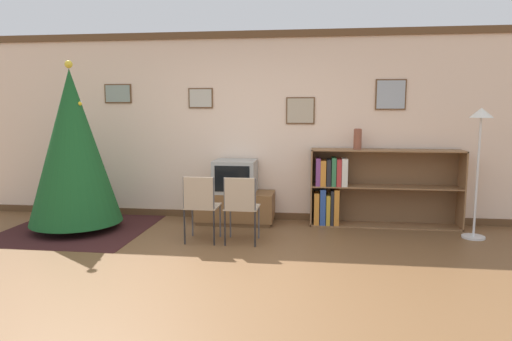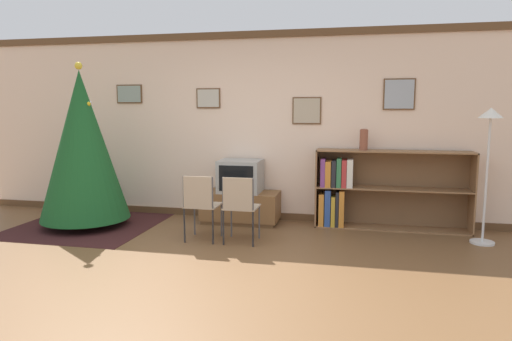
{
  "view_description": "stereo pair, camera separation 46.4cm",
  "coord_description": "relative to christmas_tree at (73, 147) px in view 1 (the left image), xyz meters",
  "views": [
    {
      "loc": [
        0.94,
        -4.09,
        1.62
      ],
      "look_at": [
        0.24,
        1.35,
        0.87
      ],
      "focal_mm": 32.0,
      "sensor_mm": 36.0,
      "label": 1
    },
    {
      "loc": [
        1.4,
        -4.02,
        1.62
      ],
      "look_at": [
        0.24,
        1.35,
        0.87
      ],
      "focal_mm": 32.0,
      "sensor_mm": 36.0,
      "label": 2
    }
  ],
  "objects": [
    {
      "name": "ground_plane",
      "position": [
        2.21,
        -1.52,
        -1.11
      ],
      "size": [
        24.0,
        24.0,
        0.0
      ],
      "primitive_type": "plane",
      "color": "brown"
    },
    {
      "name": "wall_back",
      "position": [
        2.21,
        0.97,
        0.24
      ],
      "size": [
        8.82,
        0.11,
        2.7
      ],
      "color": "beige",
      "rests_on": "ground_plane"
    },
    {
      "name": "area_rug",
      "position": [
        -0.0,
        -0.0,
        -1.11
      ],
      "size": [
        1.86,
        1.81,
        0.01
      ],
      "color": "#381919",
      "rests_on": "ground_plane"
    },
    {
      "name": "christmas_tree",
      "position": [
        0.0,
        0.0,
        0.0
      ],
      "size": [
        1.19,
        1.19,
        2.22
      ],
      "color": "maroon",
      "rests_on": "area_rug"
    },
    {
      "name": "tv_console",
      "position": [
        2.05,
        0.64,
        -0.89
      ],
      "size": [
        1.09,
        0.52,
        0.44
      ],
      "color": "brown",
      "rests_on": "ground_plane"
    },
    {
      "name": "television",
      "position": [
        2.05,
        0.64,
        -0.44
      ],
      "size": [
        0.58,
        0.51,
        0.45
      ],
      "color": "#9E9E99",
      "rests_on": "tv_console"
    },
    {
      "name": "folding_chair_left",
      "position": [
        1.8,
        -0.37,
        -0.64
      ],
      "size": [
        0.4,
        0.4,
        0.82
      ],
      "color": "tan",
      "rests_on": "ground_plane"
    },
    {
      "name": "folding_chair_right",
      "position": [
        2.29,
        -0.37,
        -0.64
      ],
      "size": [
        0.4,
        0.4,
        0.82
      ],
      "color": "tan",
      "rests_on": "ground_plane"
    },
    {
      "name": "bookshelf",
      "position": [
        3.77,
        0.74,
        -0.59
      ],
      "size": [
        2.03,
        0.36,
        1.06
      ],
      "color": "olive",
      "rests_on": "ground_plane"
    },
    {
      "name": "vase",
      "position": [
        3.73,
        0.72,
        0.09
      ],
      "size": [
        0.11,
        0.11,
        0.28
      ],
      "color": "brown",
      "rests_on": "bookshelf"
    },
    {
      "name": "standing_lamp",
      "position": [
        5.15,
        0.26,
        0.14
      ],
      "size": [
        0.28,
        0.28,
        1.63
      ],
      "color": "silver",
      "rests_on": "ground_plane"
    }
  ]
}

